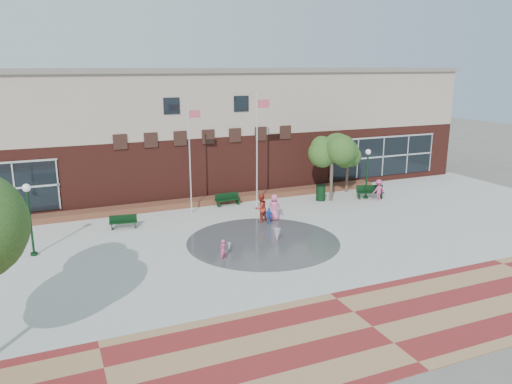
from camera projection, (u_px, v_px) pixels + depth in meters
name	position (u px, v px, depth m)	size (l,w,h in m)	color
ground	(288.00, 261.00, 24.75)	(120.00, 120.00, 0.00)	#666056
plaza_concrete	(256.00, 236.00, 28.31)	(46.00, 18.00, 0.01)	#A8A8A0
paver_band	(373.00, 327.00, 18.52)	(46.00, 6.00, 0.01)	maroon
splash_pad	(263.00, 242.00, 27.42)	(8.40, 8.40, 0.01)	#383A3D
library_building	(188.00, 128.00, 39.17)	(44.40, 10.40, 9.20)	#53201A
flower_bed	(213.00, 203.00, 35.08)	(26.00, 1.20, 0.40)	maroon
flagpole_left	(190.00, 154.00, 31.72)	(0.83, 0.14, 7.08)	white
flagpole_right	(258.00, 145.00, 33.01)	(0.95, 0.16, 7.70)	white
lamp_left	(29.00, 212.00, 24.88)	(0.40, 0.40, 3.76)	black
lamp_right	(367.00, 168.00, 35.77)	(0.38, 0.38, 3.62)	black
bench_left	(123.00, 224.00, 29.58)	(1.65, 0.68, 0.81)	black
bench_mid	(228.00, 202.00, 34.39)	(1.75, 0.54, 0.87)	black
bench_right	(370.00, 195.00, 36.17)	(2.02, 1.16, 0.98)	black
trash_can	(321.00, 193.00, 35.60)	(0.70, 0.70, 1.15)	black
tree_mid	(332.00, 149.00, 34.81)	(3.05, 3.05, 5.14)	#42322B
tree_small_right	(348.00, 155.00, 37.51)	(2.29, 2.29, 3.91)	#42322B
water_jet_a	(277.00, 242.00, 27.36)	(0.39, 0.39, 0.75)	white
water_jet_b	(229.00, 251.00, 26.09)	(0.19, 0.19, 0.42)	white
child_splash	(223.00, 250.00, 24.66)	(0.41, 0.27, 1.11)	#CF4277
adult_red	(261.00, 208.00, 30.62)	(0.88, 0.69, 1.81)	#A82C20
adult_pink	(274.00, 207.00, 31.07)	(0.81, 0.53, 1.66)	#E55F93
child_blue	(269.00, 216.00, 30.32)	(0.61, 0.25, 1.04)	blue
person_bench	(378.00, 190.00, 35.62)	(0.99, 0.57, 1.54)	#BF4177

